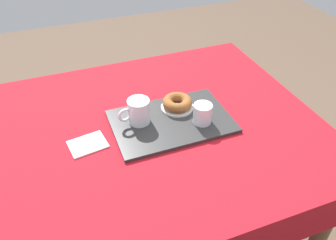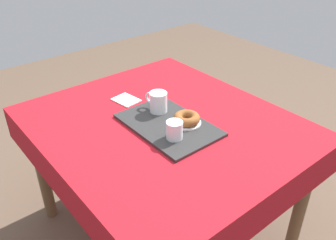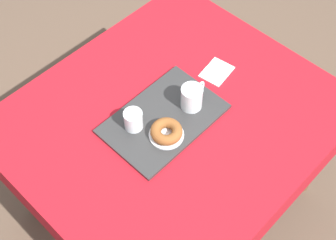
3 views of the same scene
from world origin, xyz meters
TOP-DOWN VIEW (x-y plane):
  - ground_plane at (0.00, 0.00)m, footprint 6.00×6.00m
  - dining_table at (0.00, 0.00)m, footprint 1.25×1.10m
  - serving_tray at (-0.04, 0.01)m, footprint 0.47×0.31m
  - tea_mug_left at (0.08, -0.03)m, footprint 0.13×0.09m
  - water_glass_near at (-0.15, 0.06)m, footprint 0.07×0.07m
  - donut_plate_left at (-0.09, -0.06)m, footprint 0.14×0.14m
  - sugar_donut_left at (-0.09, -0.06)m, footprint 0.12×0.12m
  - paper_napkin at (0.30, 0.02)m, footprint 0.15×0.12m

SIDE VIEW (x-z plane):
  - ground_plane at x=0.00m, z-range 0.00..0.00m
  - dining_table at x=0.00m, z-range 0.28..1.01m
  - paper_napkin at x=0.30m, z-range 0.74..0.74m
  - serving_tray at x=-0.04m, z-range 0.74..0.75m
  - donut_plate_left at x=-0.09m, z-range 0.75..0.76m
  - sugar_donut_left at x=-0.09m, z-range 0.76..0.80m
  - water_glass_near at x=-0.15m, z-range 0.75..0.83m
  - tea_mug_left at x=0.08m, z-range 0.75..0.85m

